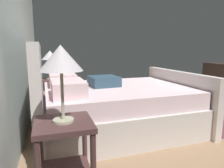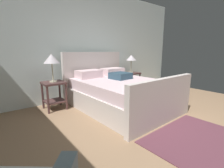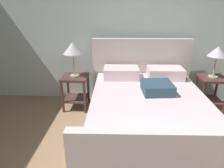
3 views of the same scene
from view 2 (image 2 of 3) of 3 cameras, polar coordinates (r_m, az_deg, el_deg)
ground_plane at (r=2.74m, az=27.39°, el=-16.95°), size 6.29×5.78×0.02m
wall_back at (r=4.48m, az=-8.02°, el=13.71°), size 6.41×0.12×2.82m
bed at (r=3.56m, az=2.50°, el=-2.78°), size 1.77×2.24×1.21m
nightstand_right at (r=4.93m, az=6.68°, el=1.82°), size 0.44×0.44×0.60m
table_lamp_right at (r=4.86m, az=6.86°, el=9.09°), size 0.30×0.30×0.53m
nightstand_left at (r=3.65m, az=-19.90°, el=-2.34°), size 0.44×0.44×0.60m
table_lamp_left at (r=3.55m, az=-20.66°, el=8.21°), size 0.32×0.32×0.58m
area_rug at (r=2.68m, az=30.28°, el=-17.57°), size 1.52×1.31×0.01m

